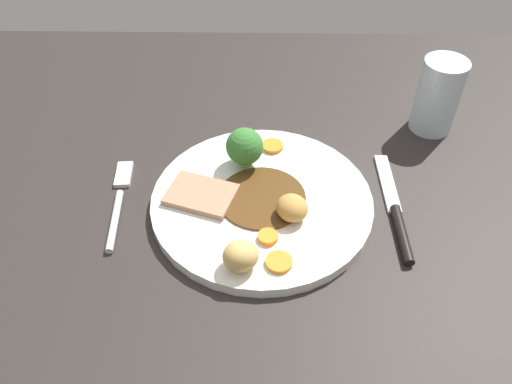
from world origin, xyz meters
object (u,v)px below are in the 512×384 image
at_px(meat_slice_main, 199,195).
at_px(broccoli_floret, 243,147).
at_px(dinner_plate, 256,202).
at_px(knife, 394,214).
at_px(carrot_coin_front, 277,262).
at_px(roast_potato_left, 290,208).
at_px(roast_potato_right, 238,256).
at_px(fork, 117,200).
at_px(water_glass, 436,96).
at_px(carrot_coin_side, 271,146).
at_px(carrot_coin_back, 266,237).

distance_m(meat_slice_main, broccoli_floret, 0.08).
height_order(dinner_plate, broccoli_floret, broccoli_floret).
relative_size(meat_slice_main, knife, 0.43).
bearing_deg(carrot_coin_front, broccoli_floret, 104.50).
bearing_deg(meat_slice_main, dinner_plate, -0.43).
height_order(roast_potato_left, knife, roast_potato_left).
distance_m(dinner_plate, carrot_coin_front, 0.10).
xyz_separation_m(dinner_plate, roast_potato_right, (-0.02, -0.10, 0.02)).
relative_size(fork, water_glass, 1.44).
bearing_deg(roast_potato_right, knife, 25.55).
height_order(carrot_coin_side, fork, carrot_coin_side).
bearing_deg(carrot_coin_side, meat_slice_main, -132.57).
distance_m(roast_potato_left, knife, 0.13).
xyz_separation_m(dinner_plate, meat_slice_main, (-0.07, 0.00, 0.01)).
bearing_deg(carrot_coin_front, carrot_coin_back, 108.83).
bearing_deg(carrot_coin_side, carrot_coin_front, -88.35).
relative_size(carrot_coin_back, carrot_coin_side, 0.81).
height_order(carrot_coin_front, water_glass, water_glass).
xyz_separation_m(roast_potato_left, broccoli_floret, (-0.06, 0.09, 0.01)).
bearing_deg(roast_potato_right, meat_slice_main, 116.65).
distance_m(meat_slice_main, roast_potato_left, 0.11).
relative_size(meat_slice_main, carrot_coin_front, 2.74).
xyz_separation_m(meat_slice_main, water_glass, (0.32, 0.16, 0.04)).
relative_size(roast_potato_right, broccoli_floret, 0.71).
height_order(dinner_plate, roast_potato_right, roast_potato_right).
bearing_deg(fork, water_glass, -73.00).
xyz_separation_m(carrot_coin_side, knife, (0.15, -0.11, -0.01)).
xyz_separation_m(broccoli_floret, knife, (0.18, -0.08, -0.04)).
bearing_deg(water_glass, broccoli_floret, -158.74).
xyz_separation_m(dinner_plate, carrot_coin_side, (0.02, 0.10, 0.01)).
xyz_separation_m(roast_potato_right, carrot_coin_front, (0.04, 0.00, -0.01)).
bearing_deg(dinner_plate, carrot_coin_back, -79.65).
bearing_deg(water_glass, carrot_coin_back, -135.71).
distance_m(dinner_plate, carrot_coin_side, 0.10).
distance_m(meat_slice_main, carrot_coin_front, 0.14).
height_order(dinner_plate, knife, dinner_plate).
height_order(carrot_coin_front, carrot_coin_side, same).
bearing_deg(fork, dinner_plate, -95.02).
bearing_deg(carrot_coin_front, carrot_coin_side, 91.65).
bearing_deg(water_glass, dinner_plate, -146.36).
xyz_separation_m(meat_slice_main, roast_potato_left, (0.11, -0.03, 0.01)).
xyz_separation_m(carrot_coin_back, water_glass, (0.23, 0.23, 0.04)).
bearing_deg(roast_potato_left, carrot_coin_back, -128.46).
relative_size(carrot_coin_front, water_glass, 0.28).
height_order(meat_slice_main, broccoli_floret, broccoli_floret).
bearing_deg(dinner_plate, roast_potato_left, -37.14).
relative_size(carrot_coin_back, water_glass, 0.22).
distance_m(dinner_plate, knife, 0.17).
relative_size(dinner_plate, roast_potato_right, 6.97).
xyz_separation_m(meat_slice_main, knife, (0.24, -0.02, -0.01)).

